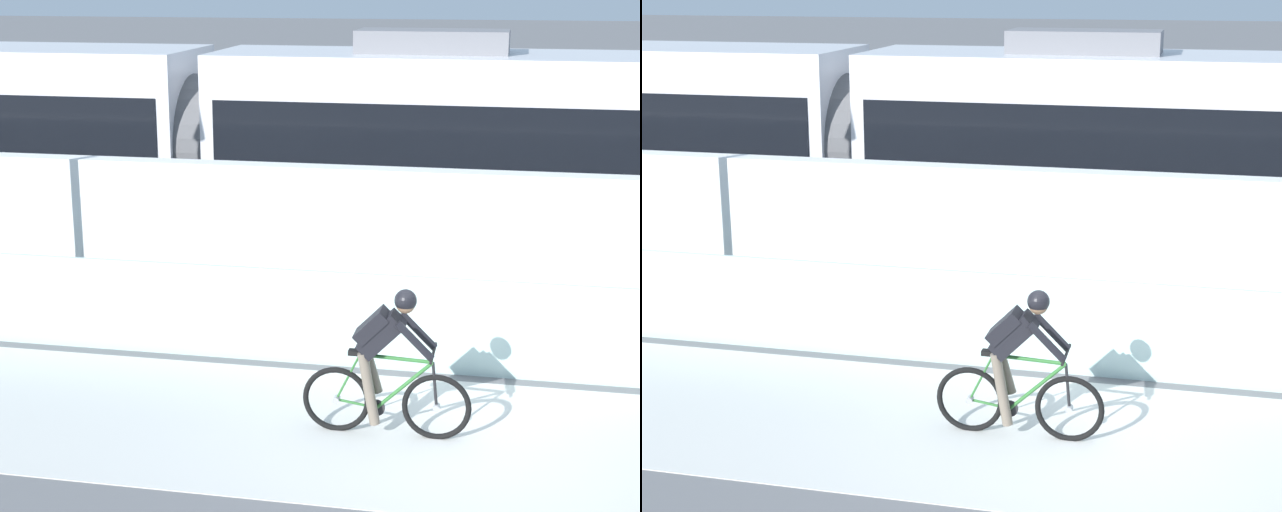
{
  "view_description": "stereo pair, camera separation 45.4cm",
  "coord_description": "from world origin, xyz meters",
  "views": [
    {
      "loc": [
        0.49,
        -9.81,
        4.68
      ],
      "look_at": [
        -1.94,
        2.35,
        1.25
      ],
      "focal_mm": 57.57,
      "sensor_mm": 36.0,
      "label": 1
    },
    {
      "loc": [
        0.93,
        -9.71,
        4.68
      ],
      "look_at": [
        -1.94,
        2.35,
        1.25
      ],
      "focal_mm": 57.57,
      "sensor_mm": 36.0,
      "label": 2
    }
  ],
  "objects": [
    {
      "name": "tram",
      "position": [
        -4.79,
        6.85,
        1.89
      ],
      "size": [
        22.56,
        2.54,
        3.81
      ],
      "color": "silver",
      "rests_on": "ground"
    },
    {
      "name": "bike_path_deck",
      "position": [
        0.0,
        0.0,
        0.01
      ],
      "size": [
        32.0,
        3.2,
        0.01
      ],
      "primitive_type": "cube",
      "color": "silver",
      "rests_on": "ground"
    },
    {
      "name": "cyclist_on_bike",
      "position": [
        -0.78,
        -0.0,
        0.8
      ],
      "size": [
        1.77,
        0.58,
        1.61
      ],
      "color": "black",
      "rests_on": "ground"
    },
    {
      "name": "concrete_barrier_wall",
      "position": [
        0.0,
        3.65,
        1.08
      ],
      "size": [
        32.0,
        0.36,
        2.15
      ],
      "primitive_type": "cube",
      "color": "white",
      "rests_on": "ground"
    },
    {
      "name": "glass_parapet",
      "position": [
        0.0,
        1.85,
        0.6
      ],
      "size": [
        32.0,
        0.05,
        1.2
      ],
      "primitive_type": "cube",
      "color": "silver",
      "rests_on": "ground"
    },
    {
      "name": "tram_rail_far",
      "position": [
        0.0,
        7.57,
        0.0
      ],
      "size": [
        32.0,
        0.08,
        0.01
      ],
      "primitive_type": "cube",
      "color": "#595654",
      "rests_on": "ground"
    },
    {
      "name": "ground_plane",
      "position": [
        0.0,
        0.0,
        0.0
      ],
      "size": [
        200.0,
        200.0,
        0.0
      ],
      "primitive_type": "plane",
      "color": "slate"
    },
    {
      "name": "tram_rail_near",
      "position": [
        0.0,
        6.13,
        0.0
      ],
      "size": [
        32.0,
        0.08,
        0.01
      ],
      "primitive_type": "cube",
      "color": "#595654",
      "rests_on": "ground"
    }
  ]
}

